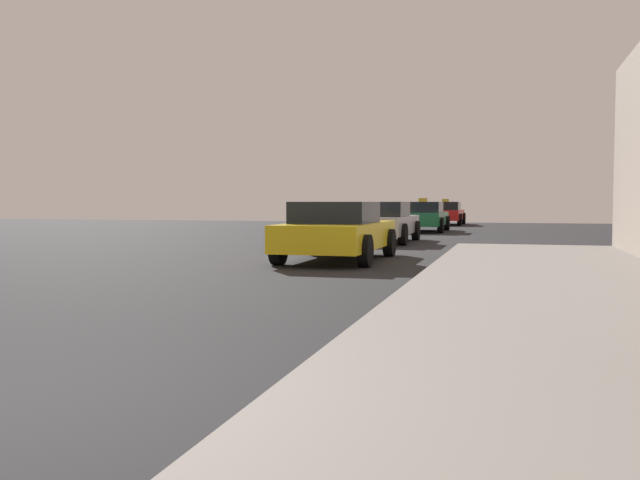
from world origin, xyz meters
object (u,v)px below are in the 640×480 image
object	(u,v)px
car_green	(423,216)
car_red	(446,213)
car_silver	(382,222)
car_yellow	(337,231)

from	to	relation	value
car_green	car_red	world-z (taller)	same
car_green	car_red	bearing A→B (deg)	89.30
car_silver	car_green	distance (m)	8.15
car_silver	car_green	world-z (taller)	car_green
car_green	car_red	distance (m)	9.02
car_silver	car_red	size ratio (longest dim) A/B	0.97
car_yellow	car_red	xyz separation A→B (m)	(0.09, 24.04, 0.00)
car_silver	car_green	xyz separation A→B (m)	(0.28, 8.15, 0.00)
car_yellow	car_green	world-z (taller)	car_green
car_silver	car_red	world-z (taller)	car_red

